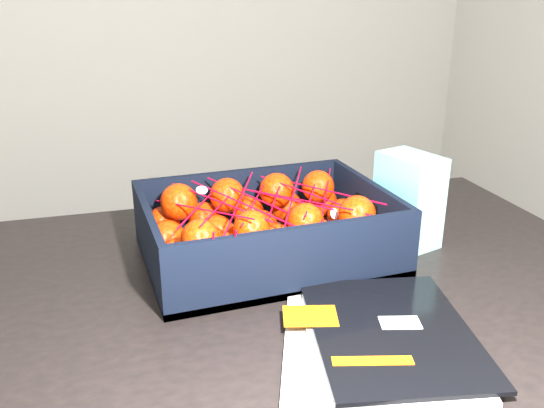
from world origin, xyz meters
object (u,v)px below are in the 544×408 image
object	(u,v)px
magazine_stack	(380,337)
retail_carton	(408,200)
table	(277,334)
produce_crate	(266,238)

from	to	relation	value
magazine_stack	retail_carton	size ratio (longest dim) A/B	2.02
table	magazine_stack	size ratio (longest dim) A/B	3.67
retail_carton	table	bearing A→B (deg)	-179.70
table	produce_crate	world-z (taller)	produce_crate
table	retail_carton	world-z (taller)	retail_carton
retail_carton	magazine_stack	bearing A→B (deg)	-140.83
magazine_stack	retail_carton	world-z (taller)	retail_carton
produce_crate	retail_carton	distance (m)	0.27
magazine_stack	produce_crate	distance (m)	0.31
magazine_stack	table	bearing A→B (deg)	109.26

